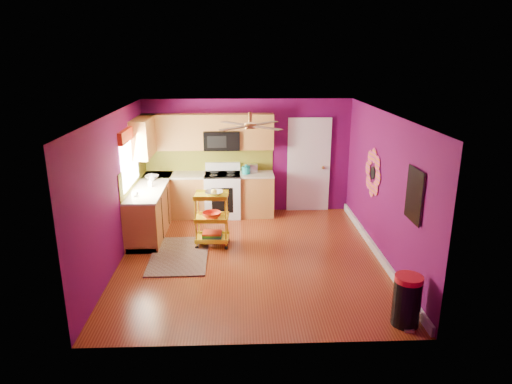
{
  "coord_description": "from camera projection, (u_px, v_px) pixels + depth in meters",
  "views": [
    {
      "loc": [
        -0.2,
        -7.31,
        3.43
      ],
      "look_at": [
        0.1,
        0.4,
        1.07
      ],
      "focal_mm": 32.0,
      "sensor_mm": 36.0,
      "label": 1
    }
  ],
  "objects": [
    {
      "name": "ground",
      "position": [
        251.0,
        257.0,
        7.99
      ],
      "size": [
        5.0,
        5.0,
        0.0
      ],
      "primitive_type": "plane",
      "color": "maroon",
      "rests_on": "ground"
    },
    {
      "name": "trash_can",
      "position": [
        407.0,
        300.0,
        5.92
      ],
      "size": [
        0.43,
        0.44,
        0.7
      ],
      "color": "black",
      "rests_on": "ground"
    },
    {
      "name": "counter_dish",
      "position": [
        152.0,
        177.0,
        9.4
      ],
      "size": [
        0.28,
        0.28,
        0.07
      ],
      "primitive_type": "imported",
      "color": "white",
      "rests_on": "lower_cabinets"
    },
    {
      "name": "soap_bottle_a",
      "position": [
        150.0,
        182.0,
        8.83
      ],
      "size": [
        0.08,
        0.08,
        0.18
      ],
      "primitive_type": "imported",
      "color": "#EA3F72",
      "rests_on": "lower_cabinets"
    },
    {
      "name": "rolling_cart",
      "position": [
        212.0,
        217.0,
        8.33
      ],
      "size": [
        0.62,
        0.47,
        1.09
      ],
      "color": "yellow",
      "rests_on": "ground"
    },
    {
      "name": "soap_bottle_b",
      "position": [
        152.0,
        177.0,
        9.24
      ],
      "size": [
        0.13,
        0.13,
        0.16
      ],
      "primitive_type": "imported",
      "color": "white",
      "rests_on": "lower_cabinets"
    },
    {
      "name": "left_window",
      "position": [
        129.0,
        149.0,
        8.41
      ],
      "size": [
        0.08,
        1.35,
        1.08
      ],
      "color": "white",
      "rests_on": "ground"
    },
    {
      "name": "upper_cabinetry",
      "position": [
        188.0,
        135.0,
        9.5
      ],
      "size": [
        2.8,
        2.3,
        1.26
      ],
      "color": "#9B622A",
      "rests_on": "ground"
    },
    {
      "name": "counter_cup",
      "position": [
        135.0,
        194.0,
        8.23
      ],
      "size": [
        0.11,
        0.11,
        0.09
      ],
      "primitive_type": "imported",
      "color": "white",
      "rests_on": "lower_cabinets"
    },
    {
      "name": "teal_kettle",
      "position": [
        246.0,
        170.0,
        9.77
      ],
      "size": [
        0.18,
        0.18,
        0.21
      ],
      "color": "teal",
      "rests_on": "lower_cabinets"
    },
    {
      "name": "shag_rug",
      "position": [
        179.0,
        255.0,
        8.03
      ],
      "size": [
        1.01,
        1.62,
        0.02
      ],
      "primitive_type": "cube",
      "rotation": [
        0.0,
        0.0,
        0.02
      ],
      "color": "black",
      "rests_on": "ground"
    },
    {
      "name": "electric_range",
      "position": [
        223.0,
        194.0,
        9.91
      ],
      "size": [
        0.76,
        0.66,
        1.13
      ],
      "color": "white",
      "rests_on": "ground"
    },
    {
      "name": "toaster",
      "position": [
        252.0,
        168.0,
        9.9
      ],
      "size": [
        0.22,
        0.15,
        0.18
      ],
      "primitive_type": "cube",
      "color": "beige",
      "rests_on": "lower_cabinets"
    },
    {
      "name": "panel_door",
      "position": [
        309.0,
        166.0,
        10.1
      ],
      "size": [
        0.95,
        0.11,
        2.15
      ],
      "color": "white",
      "rests_on": "ground"
    },
    {
      "name": "room_envelope",
      "position": [
        252.0,
        167.0,
        7.52
      ],
      "size": [
        4.54,
        5.04,
        2.52
      ],
      "color": "#5F0A4D",
      "rests_on": "ground"
    },
    {
      "name": "ceiling_fan",
      "position": [
        250.0,
        125.0,
        7.52
      ],
      "size": [
        1.01,
        1.01,
        0.26
      ],
      "color": "#BF8C3F",
      "rests_on": "ground"
    },
    {
      "name": "right_wall_art",
      "position": [
        390.0,
        182.0,
        7.33
      ],
      "size": [
        0.04,
        2.74,
        1.04
      ],
      "color": "black",
      "rests_on": "ground"
    },
    {
      "name": "lower_cabinets",
      "position": [
        184.0,
        202.0,
        9.55
      ],
      "size": [
        2.81,
        2.31,
        0.94
      ],
      "color": "#9B622A",
      "rests_on": "ground"
    }
  ]
}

